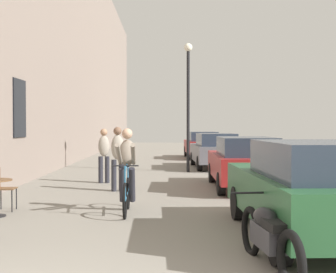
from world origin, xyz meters
TOP-DOWN VIEW (x-y plane):
  - building_facade_left at (-3.45, 14.00)m, footprint 0.54×68.00m
  - cafe_chair_mid_toward_street at (-2.30, 5.68)m, footprint 0.39×0.39m
  - cyclist_on_bicycle at (0.29, 5.52)m, footprint 0.52×1.76m
  - pedestrian_near at (-0.20, 8.49)m, footprint 0.38×0.30m
  - pedestrian_mid at (-0.80, 10.26)m, footprint 0.38×0.29m
  - street_lamp at (1.97, 13.62)m, footprint 0.32×0.32m
  - parked_car_nearest at (3.29, 3.22)m, footprint 1.90×4.35m
  - parked_car_second at (3.29, 8.93)m, footprint 1.80×4.12m
  - parked_car_third at (3.15, 15.13)m, footprint 1.83×4.13m
  - parked_car_fourth at (3.10, 20.92)m, footprint 1.79×4.09m
  - parked_motorcycle at (2.34, 1.77)m, footprint 0.62×2.14m

SIDE VIEW (x-z plane):
  - parked_motorcycle at x=2.34m, z-range -0.05..0.86m
  - cafe_chair_mid_toward_street at x=-2.30m, z-range 0.07..0.96m
  - parked_car_fourth at x=3.10m, z-range 0.03..1.47m
  - parked_car_third at x=3.15m, z-range 0.03..1.48m
  - parked_car_second at x=3.29m, z-range 0.03..1.48m
  - parked_car_nearest at x=3.29m, z-range 0.03..1.56m
  - cyclist_on_bicycle at x=0.29m, z-range -0.06..1.68m
  - pedestrian_mid at x=-0.80m, z-range 0.11..1.78m
  - pedestrian_near at x=-0.20m, z-range 0.11..1.84m
  - street_lamp at x=1.97m, z-range 0.66..5.56m
  - building_facade_left at x=-3.45m, z-range 0.00..11.95m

